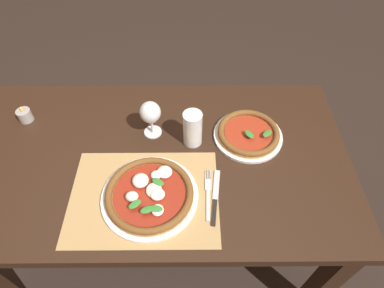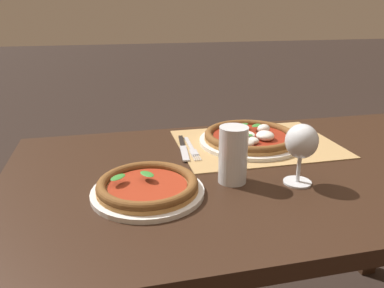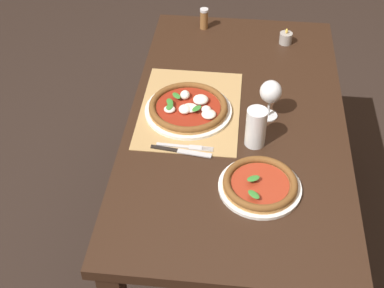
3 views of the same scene
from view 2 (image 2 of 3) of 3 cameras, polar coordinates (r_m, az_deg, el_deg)
name	(u,v)px [view 2 (image 2 of 3)]	position (r m, az deg, el deg)	size (l,w,h in m)	color
dining_table	(271,199)	(1.12, 11.92, -8.15)	(1.46, 0.80, 0.74)	black
paper_placemat	(256,143)	(1.23, 9.76, 0.08)	(0.50, 0.37, 0.00)	#A88451
pizza_near	(251,137)	(1.22, 8.97, 1.02)	(0.33, 0.33, 0.05)	silver
pizza_far	(148,187)	(0.89, -6.77, -6.54)	(0.27, 0.27, 0.04)	silver
wine_glass	(301,144)	(0.94, 16.33, 0.03)	(0.08, 0.08, 0.16)	silver
pint_glass	(233,156)	(0.93, 6.26, -1.81)	(0.07, 0.07, 0.15)	silver
fork	(192,148)	(1.16, -0.06, -0.67)	(0.02, 0.20, 0.00)	#B7B7BC
knife	(183,148)	(1.16, -1.35, -0.57)	(0.04, 0.22, 0.01)	black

